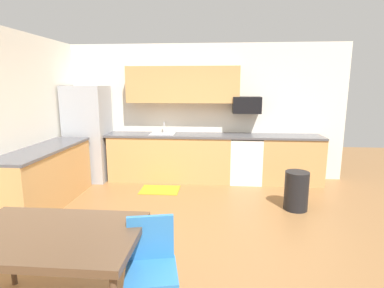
% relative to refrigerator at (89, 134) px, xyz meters
% --- Properties ---
extents(ground_plane, '(12.00, 12.00, 0.00)m').
position_rel_refrigerator_xyz_m(ground_plane, '(2.18, -2.22, -0.94)').
color(ground_plane, olive).
extents(wall_back, '(5.80, 0.10, 2.70)m').
position_rel_refrigerator_xyz_m(wall_back, '(2.18, 0.43, 0.41)').
color(wall_back, silver).
rests_on(wall_back, ground).
extents(cabinet_run_back, '(2.40, 0.60, 0.90)m').
position_rel_refrigerator_xyz_m(cabinet_run_back, '(1.63, 0.08, -0.49)').
color(cabinet_run_back, tan).
rests_on(cabinet_run_back, ground).
extents(cabinet_run_back_right, '(1.15, 0.60, 0.90)m').
position_rel_refrigerator_xyz_m(cabinet_run_back_right, '(4.00, 0.08, -0.49)').
color(cabinet_run_back_right, tan).
rests_on(cabinet_run_back_right, ground).
extents(cabinet_run_left, '(0.60, 2.00, 0.90)m').
position_rel_refrigerator_xyz_m(cabinet_run_left, '(-0.12, -1.42, -0.49)').
color(cabinet_run_left, tan).
rests_on(cabinet_run_left, ground).
extents(countertop_back, '(4.80, 0.64, 0.04)m').
position_rel_refrigerator_xyz_m(countertop_back, '(2.18, 0.08, -0.02)').
color(countertop_back, '#4C4C51').
rests_on(countertop_back, cabinet_run_back).
extents(countertop_left, '(0.64, 2.00, 0.04)m').
position_rel_refrigerator_xyz_m(countertop_left, '(-0.12, -1.42, -0.02)').
color(countertop_left, '#4C4C51').
rests_on(countertop_left, cabinet_run_left).
extents(upper_cabinets_back, '(2.20, 0.34, 0.70)m').
position_rel_refrigerator_xyz_m(upper_cabinets_back, '(1.88, 0.21, 0.96)').
color(upper_cabinets_back, tan).
extents(refrigerator, '(0.76, 0.70, 1.88)m').
position_rel_refrigerator_xyz_m(refrigerator, '(0.00, 0.00, 0.00)').
color(refrigerator, '#9EA0A5').
rests_on(refrigerator, ground).
extents(oven_range, '(0.60, 0.60, 0.91)m').
position_rel_refrigerator_xyz_m(oven_range, '(3.13, 0.08, -0.49)').
color(oven_range, white).
rests_on(oven_range, ground).
extents(microwave, '(0.54, 0.36, 0.32)m').
position_rel_refrigerator_xyz_m(microwave, '(3.13, 0.18, 0.57)').
color(microwave, black).
extents(sink_basin, '(0.48, 0.40, 0.14)m').
position_rel_refrigerator_xyz_m(sink_basin, '(1.48, 0.08, -0.06)').
color(sink_basin, '#A5A8AD').
rests_on(sink_basin, countertop_back).
extents(sink_faucet, '(0.02, 0.02, 0.24)m').
position_rel_refrigerator_xyz_m(sink_faucet, '(1.48, 0.26, 0.10)').
color(sink_faucet, '#B2B5BA').
rests_on(sink_faucet, countertop_back).
extents(dining_table, '(1.40, 0.90, 0.77)m').
position_rel_refrigerator_xyz_m(dining_table, '(1.27, -3.71, -0.23)').
color(dining_table, brown).
rests_on(dining_table, ground).
extents(chair_near_table, '(0.48, 0.48, 0.85)m').
position_rel_refrigerator_xyz_m(chair_near_table, '(2.05, -3.63, -0.44)').
color(chair_near_table, '#2D72B7').
rests_on(chair_near_table, ground).
extents(trash_bin, '(0.36, 0.36, 0.60)m').
position_rel_refrigerator_xyz_m(trash_bin, '(3.79, -1.25, -0.64)').
color(trash_bin, black).
rests_on(trash_bin, ground).
extents(floor_mat, '(0.70, 0.50, 0.01)m').
position_rel_refrigerator_xyz_m(floor_mat, '(1.53, -0.57, -0.93)').
color(floor_mat, orange).
rests_on(floor_mat, ground).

